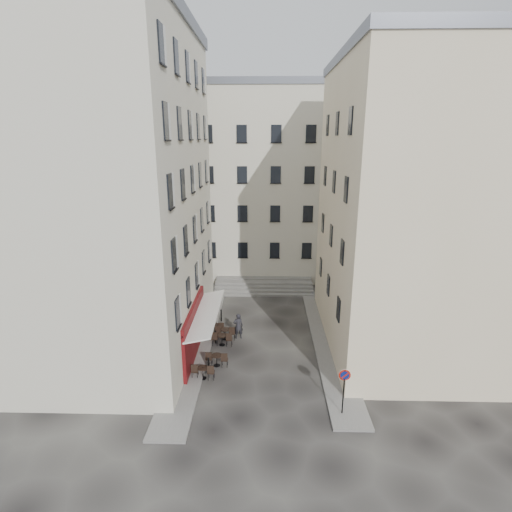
{
  "coord_description": "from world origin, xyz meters",
  "views": [
    {
      "loc": [
        0.17,
        -22.18,
        13.68
      ],
      "look_at": [
        -0.5,
        4.0,
        5.9
      ],
      "focal_mm": 28.0,
      "sensor_mm": 36.0,
      "label": 1
    }
  ],
  "objects_px": {
    "no_parking_sign": "(344,383)",
    "bistro_table_a": "(203,371)",
    "bistro_table_b": "(217,359)",
    "pedestrian": "(238,326)"
  },
  "relations": [
    {
      "from": "pedestrian",
      "to": "bistro_table_a",
      "type": "bearing_deg",
      "value": 58.74
    },
    {
      "from": "bistro_table_a",
      "to": "pedestrian",
      "type": "height_order",
      "value": "pedestrian"
    },
    {
      "from": "no_parking_sign",
      "to": "pedestrian",
      "type": "bearing_deg",
      "value": 127.9
    },
    {
      "from": "no_parking_sign",
      "to": "bistro_table_a",
      "type": "bearing_deg",
      "value": 160.21
    },
    {
      "from": "no_parking_sign",
      "to": "bistro_table_a",
      "type": "height_order",
      "value": "no_parking_sign"
    },
    {
      "from": "no_parking_sign",
      "to": "bistro_table_b",
      "type": "distance_m",
      "value": 8.35
    },
    {
      "from": "pedestrian",
      "to": "no_parking_sign",
      "type": "bearing_deg",
      "value": 113.79
    },
    {
      "from": "no_parking_sign",
      "to": "bistro_table_b",
      "type": "height_order",
      "value": "no_parking_sign"
    },
    {
      "from": "bistro_table_a",
      "to": "bistro_table_b",
      "type": "relative_size",
      "value": 0.99
    },
    {
      "from": "no_parking_sign",
      "to": "bistro_table_a",
      "type": "distance_m",
      "value": 8.3
    }
  ]
}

